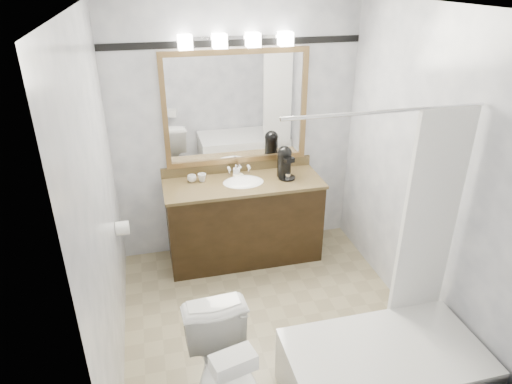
# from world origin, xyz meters

# --- Properties ---
(room) EXTENTS (2.42, 2.62, 2.52)m
(room) POSITION_xyz_m (0.00, 0.00, 1.25)
(room) COLOR gray
(room) RESTS_ON ground
(vanity) EXTENTS (1.53, 0.58, 0.97)m
(vanity) POSITION_xyz_m (0.00, 1.02, 0.44)
(vanity) COLOR black
(vanity) RESTS_ON ground
(mirror) EXTENTS (1.40, 0.04, 1.10)m
(mirror) POSITION_xyz_m (0.00, 1.28, 1.50)
(mirror) COLOR olive
(mirror) RESTS_ON room
(vanity_light_bar) EXTENTS (1.02, 0.14, 0.12)m
(vanity_light_bar) POSITION_xyz_m (0.00, 1.23, 2.13)
(vanity_light_bar) COLOR silver
(vanity_light_bar) RESTS_ON room
(accent_stripe) EXTENTS (2.40, 0.01, 0.06)m
(accent_stripe) POSITION_xyz_m (0.00, 1.29, 2.10)
(accent_stripe) COLOR black
(accent_stripe) RESTS_ON room
(bathtub) EXTENTS (1.30, 0.75, 1.96)m
(bathtub) POSITION_xyz_m (0.55, -0.90, 0.28)
(bathtub) COLOR white
(bathtub) RESTS_ON ground
(tp_roll) EXTENTS (0.11, 0.12, 0.12)m
(tp_roll) POSITION_xyz_m (-1.14, 0.66, 0.70)
(tp_roll) COLOR white
(tp_roll) RESTS_ON room
(toilet) EXTENTS (0.47, 0.77, 0.76)m
(toilet) POSITION_xyz_m (-0.53, -0.86, 0.38)
(toilet) COLOR white
(toilet) RESTS_ON ground
(tissue_box) EXTENTS (0.26, 0.18, 0.10)m
(tissue_box) POSITION_xyz_m (-0.53, -1.12, 0.81)
(tissue_box) COLOR white
(tissue_box) RESTS_ON toilet
(coffee_maker) EXTENTS (0.17, 0.21, 0.32)m
(coffee_maker) POSITION_xyz_m (0.42, 1.04, 1.01)
(coffee_maker) COLOR black
(coffee_maker) RESTS_ON vanity
(cup_left) EXTENTS (0.11, 0.11, 0.07)m
(cup_left) POSITION_xyz_m (-0.48, 1.14, 0.88)
(cup_left) COLOR white
(cup_left) RESTS_ON vanity
(cup_right) EXTENTS (0.10, 0.10, 0.08)m
(cup_right) POSITION_xyz_m (-0.38, 1.13, 0.89)
(cup_right) COLOR white
(cup_right) RESTS_ON vanity
(soap_bottle_a) EXTENTS (0.07, 0.07, 0.12)m
(soap_bottle_a) POSITION_xyz_m (-0.04, 1.17, 0.91)
(soap_bottle_a) COLOR white
(soap_bottle_a) RESTS_ON vanity
(soap_bar) EXTENTS (0.10, 0.08, 0.03)m
(soap_bar) POSITION_xyz_m (-0.02, 1.13, 0.86)
(soap_bar) COLOR beige
(soap_bar) RESTS_ON vanity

